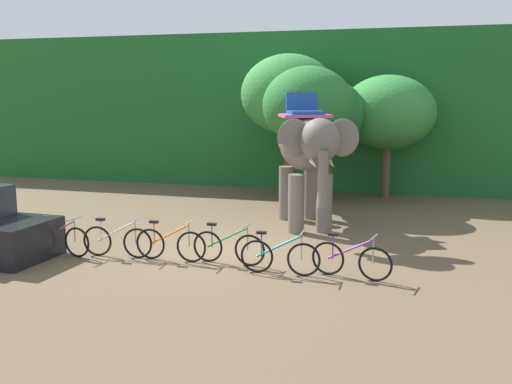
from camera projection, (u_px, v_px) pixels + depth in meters
name	position (u px, v px, depth m)	size (l,w,h in m)	color
ground_plane	(221.00, 250.00, 14.29)	(80.00, 80.00, 0.00)	brown
foliage_hedge	(317.00, 110.00, 25.61)	(36.00, 6.00, 6.10)	#1E6028
tree_left	(289.00, 95.00, 20.98)	(3.40, 3.40, 5.14)	brown
tree_center_left	(308.00, 106.00, 19.25)	(2.98, 2.98, 4.64)	brown
tree_far_left	(328.00, 115.00, 20.36)	(2.58, 2.58, 4.22)	brown
tree_right	(388.00, 113.00, 21.13)	(3.37, 3.37, 4.41)	brown
elephant	(307.00, 150.00, 16.35)	(2.88, 4.20, 3.78)	#665E56
bike_pink	(60.00, 239.00, 13.84)	(1.70, 0.52, 0.92)	black
bike_white	(117.00, 241.00, 13.65)	(1.71, 0.52, 0.92)	black
bike_orange	(170.00, 244.00, 13.36)	(1.71, 0.52, 0.92)	black
bike_green	(228.00, 247.00, 13.10)	(1.71, 0.52, 0.92)	black
bike_teal	(280.00, 256.00, 12.33)	(1.71, 0.52, 0.92)	black
bike_purple	(351.00, 260.00, 12.09)	(1.69, 0.52, 0.92)	black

